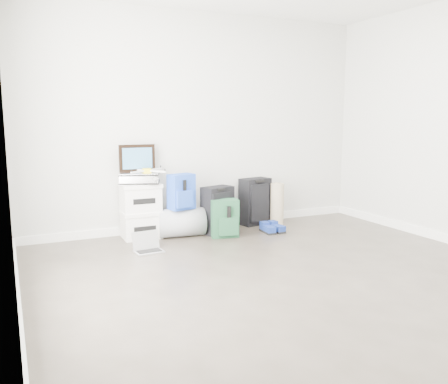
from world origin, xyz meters
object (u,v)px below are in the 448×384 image
boxes_stack (141,211)px  large_suitcase (218,210)px  duffel_bag (181,222)px  carry_on (255,202)px  laptop (148,247)px  briefcase (140,178)px

boxes_stack → large_suitcase: (0.91, -0.19, -0.04)m
boxes_stack → large_suitcase: 0.93m
duffel_bag → carry_on: carry_on is taller
carry_on → laptop: 1.80m
carry_on → laptop: size_ratio=2.01×
briefcase → large_suitcase: briefcase is taller
large_suitcase → laptop: large_suitcase is taller
carry_on → laptop: carry_on is taller
laptop → boxes_stack: bearing=76.8°
boxes_stack → laptop: bearing=-97.8°
large_suitcase → carry_on: carry_on is taller
duffel_bag → large_suitcase: large_suitcase is taller
duffel_bag → boxes_stack: bearing=168.9°
laptop → duffel_bag: bearing=35.6°
boxes_stack → laptop: boxes_stack is taller
laptop → large_suitcase: bearing=17.9°
boxes_stack → duffel_bag: 0.50m
boxes_stack → carry_on: size_ratio=1.05×
duffel_bag → carry_on: (1.11, 0.20, 0.14)m
duffel_bag → large_suitcase: bearing=1.3°
duffel_bag → large_suitcase: size_ratio=0.95×
duffel_bag → laptop: bearing=-133.1°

